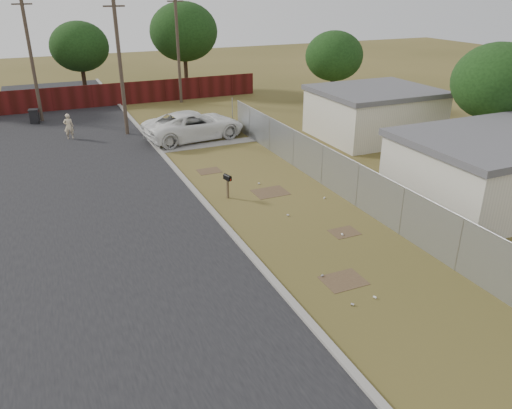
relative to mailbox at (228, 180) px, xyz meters
name	(u,v)px	position (x,y,z in m)	size (l,w,h in m)	color
ground	(294,218)	(1.80, -3.19, -0.91)	(120.00, 120.00, 0.00)	brown
street	(103,179)	(-4.96, 4.86, -0.89)	(15.10, 60.00, 0.12)	black
chainlink_fence	(345,182)	(4.92, -2.16, -0.11)	(0.10, 27.06, 2.02)	#95979E
privacy_fence	(79,97)	(-4.20, 21.81, -0.01)	(30.00, 0.12, 1.80)	#4A100F
utility_poles	(113,52)	(-1.87, 17.48, 3.78)	(12.60, 8.24, 9.00)	#4E4134
houses	(427,137)	(11.50, -0.06, 0.65)	(9.30, 17.24, 3.10)	beige
horizon_trees	(165,46)	(2.64, 20.37, 3.72)	(33.32, 31.94, 7.78)	#382519
mailbox	(228,180)	(0.00, 0.00, 0.00)	(0.27, 0.50, 1.15)	brown
pickup_truck	(194,125)	(1.54, 9.93, -0.02)	(2.96, 6.41, 1.78)	white
pedestrian	(69,126)	(-5.77, 13.17, -0.09)	(0.60, 0.39, 1.64)	beige
trash_bin	(34,116)	(-7.68, 18.37, -0.40)	(0.74, 0.80, 1.00)	black
scattered_litter	(318,236)	(1.83, -5.11, -0.87)	(3.71, 10.61, 0.07)	silver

